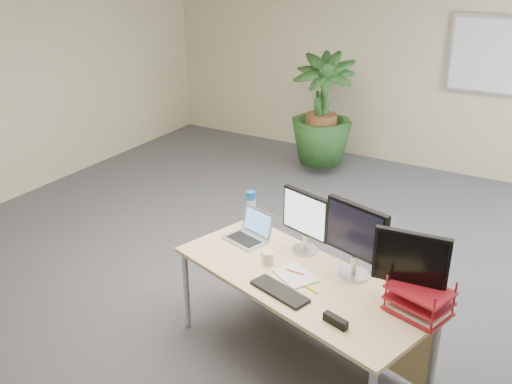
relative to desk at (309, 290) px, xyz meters
The scene contains 17 objects.
floor 0.95m from the desk, 159.66° to the left, with size 8.00×8.00×0.00m, color #434247.
back_wall 4.40m from the desk, 99.64° to the left, with size 7.00×0.04×2.70m, color #C2AE89.
whiteboard 4.38m from the desk, 83.60° to the left, with size 1.30×0.04×0.95m.
desk is the anchor object (origin of this frame).
floor_plant 3.68m from the desk, 113.15° to the left, with size 0.84×0.84×1.50m, color #133614.
monitor_left 0.51m from the desk, 122.77° to the left, with size 0.41×0.19×0.47m.
monitor_right 0.54m from the desk, 21.24° to the left, with size 0.47×0.22×0.53m.
monitor_dark 0.81m from the desk, ahead, with size 0.46×0.21×0.51m.
laptop 0.67m from the desk, 160.58° to the left, with size 0.37×0.34×0.22m.
keyboard 0.37m from the desk, 100.28° to the right, with size 0.42×0.14×0.02m, color black.
coffee_mug 0.37m from the desk, behind, with size 0.12×0.08×0.09m.
spiral_notebook 0.19m from the desk, 122.12° to the right, with size 0.27×0.20×0.01m, color silver.
orange_pen 0.20m from the desk, 138.55° to the right, with size 0.01×0.01×0.14m, color #DB5A18.
yellow_highlighter 0.27m from the desk, 62.42° to the right, with size 0.02×0.02×0.11m, color yellow.
water_bottle 0.86m from the desk, 150.79° to the left, with size 0.08×0.08×0.30m.
letter_tray 0.81m from the desk, ahead, with size 0.42×0.36×0.17m.
stapler 0.62m from the desk, 49.97° to the right, with size 0.16×0.04×0.05m, color black.
Camera 1 is at (2.11, -3.36, 2.78)m, focal length 40.00 mm.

